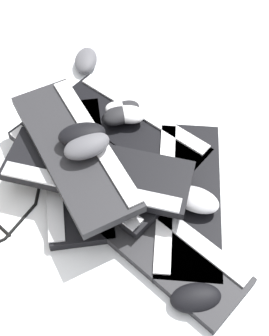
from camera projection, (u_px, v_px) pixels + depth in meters
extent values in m
plane|color=silver|center=(160.00, 170.00, 1.19)|extent=(3.20, 3.20, 0.00)
cube|color=black|center=(189.00, 197.00, 1.13)|extent=(0.18, 0.45, 0.02)
cube|color=silver|center=(166.00, 192.00, 1.12)|extent=(0.07, 0.42, 0.01)
cube|color=black|center=(130.00, 128.00, 1.26)|extent=(0.44, 0.39, 0.02)
cube|color=silver|center=(143.00, 112.00, 1.27)|extent=(0.35, 0.29, 0.01)
cube|color=black|center=(77.00, 168.00, 1.18)|extent=(0.21, 0.46, 0.02)
cube|color=#B2B5BA|center=(53.00, 167.00, 1.16)|extent=(0.10, 0.42, 0.01)
cube|color=#232326|center=(156.00, 242.00, 1.06)|extent=(0.43, 0.41, 0.02)
cube|color=#B2B5BA|center=(173.00, 223.00, 1.07)|extent=(0.34, 0.31, 0.01)
cube|color=black|center=(90.00, 164.00, 1.15)|extent=(0.43, 0.40, 0.02)
cube|color=silver|center=(73.00, 174.00, 1.11)|extent=(0.34, 0.30, 0.01)
cube|color=black|center=(98.00, 171.00, 1.10)|extent=(0.46, 0.25, 0.02)
cube|color=#B2B5BA|center=(90.00, 186.00, 1.06)|extent=(0.42, 0.14, 0.01)
cube|color=#232326|center=(74.00, 150.00, 1.10)|extent=(0.34, 0.46, 0.02)
cube|color=silver|center=(95.00, 138.00, 1.10)|extent=(0.23, 0.38, 0.01)
ellipsoid|color=#B7B7BC|center=(196.00, 200.00, 1.08)|extent=(0.13, 0.10, 0.04)
ellipsoid|color=#4C4C51|center=(86.00, 60.00, 1.40)|extent=(0.07, 0.11, 0.04)
ellipsoid|color=black|center=(196.00, 298.00, 0.97)|extent=(0.12, 0.08, 0.04)
ellipsoid|color=#4C4C51|center=(87.00, 146.00, 1.06)|extent=(0.13, 0.11, 0.04)
ellipsoid|color=black|center=(82.00, 134.00, 1.08)|extent=(0.12, 0.09, 0.04)
ellipsoid|color=silver|center=(125.00, 112.00, 1.24)|extent=(0.13, 0.10, 0.04)
ellipsoid|color=black|center=(122.00, 113.00, 1.24)|extent=(0.13, 0.12, 0.04)
sphere|color=black|center=(9.00, 235.00, 1.08)|extent=(0.01, 0.01, 0.01)
cylinder|color=black|center=(30.00, 126.00, 1.27)|extent=(0.06, 0.07, 0.01)
cylinder|color=black|center=(38.00, 143.00, 1.24)|extent=(0.01, 0.06, 0.01)
cylinder|color=black|center=(40.00, 162.00, 1.20)|extent=(0.03, 0.07, 0.01)
cylinder|color=black|center=(39.00, 187.00, 1.15)|extent=(0.01, 0.09, 0.01)
cylinder|color=black|center=(20.00, 220.00, 1.10)|extent=(0.06, 0.10, 0.01)
sphere|color=black|center=(23.00, 117.00, 1.29)|extent=(0.01, 0.01, 0.01)
sphere|color=black|center=(38.00, 135.00, 1.25)|extent=(0.01, 0.01, 0.01)
sphere|color=black|center=(37.00, 152.00, 1.22)|extent=(0.01, 0.01, 0.01)
sphere|color=black|center=(42.00, 172.00, 1.18)|extent=(0.01, 0.01, 0.01)
sphere|color=black|center=(35.00, 203.00, 1.13)|extent=(0.01, 0.01, 0.01)
sphere|color=black|center=(5.00, 238.00, 1.07)|extent=(0.01, 0.01, 0.01)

